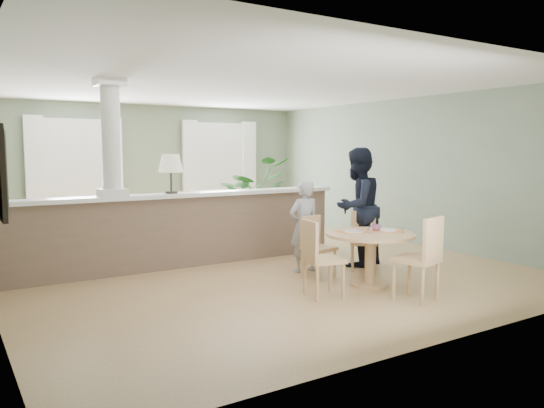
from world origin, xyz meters
TOP-DOWN VIEW (x-y plane):
  - ground at (0.00, 0.00)m, footprint 8.00×8.00m
  - room_shell at (-0.03, 0.63)m, footprint 7.02×8.02m
  - pony_wall at (-0.99, 0.20)m, footprint 5.32×0.38m
  - sofa at (-0.21, 1.53)m, footprint 3.58×2.10m
  - houseplant at (1.47, 2.21)m, footprint 1.64×1.48m
  - dining_table at (0.72, -2.11)m, footprint 1.13×1.13m
  - chair_far_boy at (0.42, -1.36)m, footprint 0.42×0.42m
  - chair_far_man at (1.28, -1.36)m, footprint 0.54×0.54m
  - chair_near at (0.73, -2.98)m, footprint 0.54×0.54m
  - chair_side at (-0.18, -2.21)m, footprint 0.49×0.49m
  - child_person at (0.47, -1.02)m, footprint 0.49×0.33m
  - man_person at (1.38, -1.11)m, footprint 1.00×0.86m

SIDE VIEW (x-z plane):
  - ground at x=0.00m, z-range 0.00..0.00m
  - chair_far_boy at x=0.42m, z-range 0.04..0.88m
  - chair_far_man at x=1.28m, z-range 0.04..0.89m
  - sofa at x=-0.21m, z-range 0.00..0.98m
  - chair_side at x=-0.18m, z-range 0.05..0.97m
  - dining_table at x=0.72m, z-range 0.16..0.93m
  - chair_near at x=0.73m, z-range 0.05..1.04m
  - child_person at x=0.47m, z-range 0.00..1.32m
  - pony_wall at x=-0.99m, z-range -0.64..2.06m
  - houseplant at x=1.47m, z-range 0.00..1.60m
  - man_person at x=1.38m, z-range 0.00..1.78m
  - room_shell at x=-0.03m, z-range 0.46..3.17m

